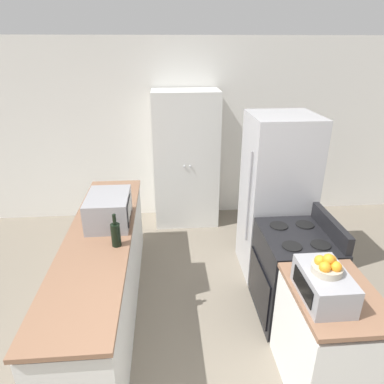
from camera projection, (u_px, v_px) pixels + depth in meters
The scene contains 10 objects.
wall_back at pixel (183, 132), 5.03m from camera, with size 7.00×0.06×2.60m.
counter_left at pixel (104, 275), 3.32m from camera, with size 0.60×2.67×0.89m.
counter_right at pixel (326, 341), 2.59m from camera, with size 0.60×0.78×0.89m.
pantry_cabinet at pixel (186, 160), 4.88m from camera, with size 0.91×0.55×1.93m.
stove at pixel (293, 274), 3.30m from camera, with size 0.66×0.75×1.05m.
refrigerator at pixel (276, 198), 3.81m from camera, with size 0.71×0.69×1.84m.
microwave at pixel (109, 209), 3.29m from camera, with size 0.40×0.53×0.29m.
wine_bottle at pixel (116, 234), 2.93m from camera, with size 0.08×0.08×0.30m.
toaster_oven at pixel (324, 285), 2.32m from camera, with size 0.30×0.45×0.21m.
fruit_bowl at pixel (327, 266), 2.26m from camera, with size 0.20×0.20×0.14m.
Camera 1 is at (-0.27, -1.34, 2.51)m, focal length 32.00 mm.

